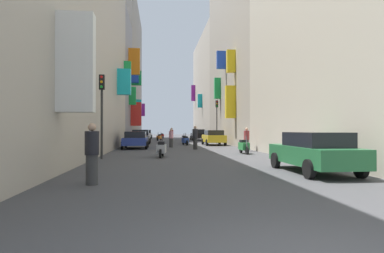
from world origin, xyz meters
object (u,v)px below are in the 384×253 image
object	(u,v)px
parked_car_white	(146,134)
scooter_red	(162,136)
parked_car_green	(314,151)
parked_car_blue	(136,139)
scooter_orange	(159,137)
scooter_silver	(162,149)
scooter_white	(185,139)
pedestrian_near_left	(172,135)
traffic_light_near_corner	(102,102)
parked_car_grey	(141,136)
pedestrian_far_away	(92,154)
pedestrian_mid_street	(195,138)
parked_car_yellow	(214,137)
pedestrian_near_right	(171,138)
traffic_light_far_corner	(217,114)
parked_car_black	(198,135)
scooter_green	(244,146)
scooter_blue	(185,140)

from	to	relation	value
parked_car_white	scooter_red	size ratio (longest dim) A/B	2.22
parked_car_green	parked_car_blue	xyz separation A→B (m)	(-7.16, 15.34, -0.03)
scooter_orange	scooter_silver	world-z (taller)	same
parked_car_green	scooter_white	world-z (taller)	parked_car_green
scooter_silver	pedestrian_near_left	bearing A→B (deg)	86.07
pedestrian_near_left	traffic_light_near_corner	distance (m)	20.34
parked_car_blue	scooter_red	world-z (taller)	parked_car_blue
parked_car_grey	scooter_orange	world-z (taller)	parked_car_grey
parked_car_green	pedestrian_far_away	bearing A→B (deg)	-166.40
pedestrian_far_away	traffic_light_near_corner	xyz separation A→B (m)	(-1.08, 7.85, 2.08)
parked_car_green	pedestrian_near_left	size ratio (longest dim) A/B	2.52
scooter_white	pedestrian_mid_street	xyz separation A→B (m)	(-0.00, -10.12, 0.43)
parked_car_yellow	scooter_orange	world-z (taller)	parked_car_yellow
scooter_red	pedestrian_near_right	bearing A→B (deg)	-88.93
traffic_light_far_corner	parked_car_black	bearing A→B (deg)	94.70
parked_car_grey	parked_car_green	bearing A→B (deg)	-73.10
scooter_white	scooter_green	xyz separation A→B (m)	(2.51, -14.68, 0.00)
parked_car_yellow	pedestrian_far_away	distance (m)	23.05
parked_car_black	scooter_blue	size ratio (longest dim) A/B	2.24
parked_car_black	traffic_light_far_corner	distance (m)	10.43
scooter_blue	pedestrian_near_right	size ratio (longest dim) A/B	1.17
pedestrian_near_right	scooter_silver	bearing A→B (deg)	-95.22
parked_car_yellow	traffic_light_near_corner	world-z (taller)	traffic_light_near_corner
scooter_red	scooter_white	distance (m)	20.17
scooter_orange	pedestrian_mid_street	distance (m)	20.44
parked_car_grey	scooter_green	world-z (taller)	parked_car_grey
parked_car_blue	scooter_white	world-z (taller)	parked_car_blue
pedestrian_near_right	traffic_light_far_corner	distance (m)	9.70
parked_car_black	traffic_light_near_corner	world-z (taller)	traffic_light_near_corner
scooter_green	pedestrian_mid_street	bearing A→B (deg)	118.88
scooter_red	scooter_silver	bearing A→B (deg)	-90.60
parked_car_grey	pedestrian_mid_street	distance (m)	11.16
pedestrian_near_left	scooter_white	bearing A→B (deg)	-60.15
parked_car_black	traffic_light_near_corner	xyz separation A→B (m)	(-8.40, -28.38, 2.11)
scooter_red	pedestrian_far_away	size ratio (longest dim) A/B	1.16
scooter_blue	scooter_red	bearing A→B (deg)	94.90
pedestrian_near_left	scooter_blue	bearing A→B (deg)	-78.91
parked_car_yellow	parked_car_grey	xyz separation A→B (m)	(-7.14, 3.50, 0.01)
pedestrian_near_left	parked_car_grey	bearing A→B (deg)	-146.70
parked_car_grey	pedestrian_near_left	size ratio (longest dim) A/B	2.58
parked_car_blue	scooter_blue	bearing A→B (deg)	49.12
parked_car_blue	pedestrian_near_left	world-z (taller)	pedestrian_near_left
scooter_blue	pedestrian_far_away	world-z (taller)	pedestrian_far_away
scooter_red	pedestrian_near_left	world-z (taller)	pedestrian_near_left
scooter_white	pedestrian_far_away	distance (m)	25.79
scooter_orange	pedestrian_near_right	size ratio (longest dim) A/B	1.22
scooter_white	traffic_light_near_corner	distance (m)	18.57
parked_car_blue	traffic_light_near_corner	bearing A→B (deg)	-96.58
parked_car_blue	pedestrian_near_left	xyz separation A→B (m)	(3.28, 10.54, 0.13)
traffic_light_far_corner	scooter_white	bearing A→B (deg)	-168.59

